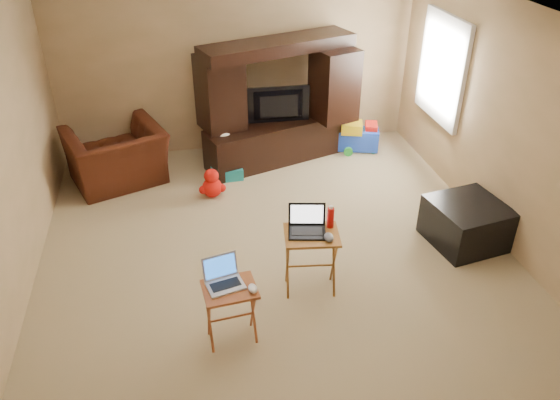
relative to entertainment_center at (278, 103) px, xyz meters
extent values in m
plane|color=tan|center=(-0.47, -2.18, -0.85)|extent=(5.50, 5.50, 0.00)
plane|color=silver|center=(-0.47, -2.18, 1.65)|extent=(5.50, 5.50, 0.00)
plane|color=tan|center=(-0.47, 0.57, 0.40)|extent=(5.00, 0.00, 5.00)
plane|color=tan|center=(-0.47, -4.93, 0.40)|extent=(5.00, 0.00, 5.00)
plane|color=tan|center=(-2.97, -2.18, 0.40)|extent=(0.00, 5.50, 5.50)
plane|color=tan|center=(2.03, -2.18, 0.40)|extent=(0.00, 5.50, 5.50)
plane|color=white|center=(2.01, -0.63, 0.55)|extent=(0.00, 1.20, 1.20)
cube|color=white|center=(1.99, -0.63, 0.55)|extent=(0.06, 1.14, 1.34)
cube|color=black|center=(0.00, 0.00, 0.00)|extent=(2.15, 1.13, 1.71)
imported|color=black|center=(0.00, -0.04, -0.04)|extent=(0.87, 0.14, 0.50)
imported|color=#411C0E|center=(-2.19, -0.22, -0.48)|extent=(1.43, 1.35, 0.75)
cube|color=black|center=(1.63, -2.38, -0.61)|extent=(0.86, 0.86, 0.48)
cube|color=#A65528|center=(-1.09, -3.33, -0.56)|extent=(0.48, 0.40, 0.58)
cube|color=#986024|center=(-0.26, -2.82, -0.52)|extent=(0.56, 0.48, 0.67)
cube|color=silver|center=(-1.12, -3.30, -0.15)|extent=(0.35, 0.32, 0.24)
cube|color=black|center=(-0.30, -2.80, -0.07)|extent=(0.40, 0.35, 0.24)
ellipsoid|color=white|center=(-0.91, -3.40, -0.25)|extent=(0.09, 0.12, 0.05)
ellipsoid|color=#46464B|center=(-0.13, -2.94, -0.16)|extent=(0.10, 0.15, 0.06)
cylinder|color=red|center=(-0.06, -2.74, -0.09)|extent=(0.07, 0.07, 0.20)
camera|label=1|loc=(-1.39, -6.84, 2.75)|focal=35.00mm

